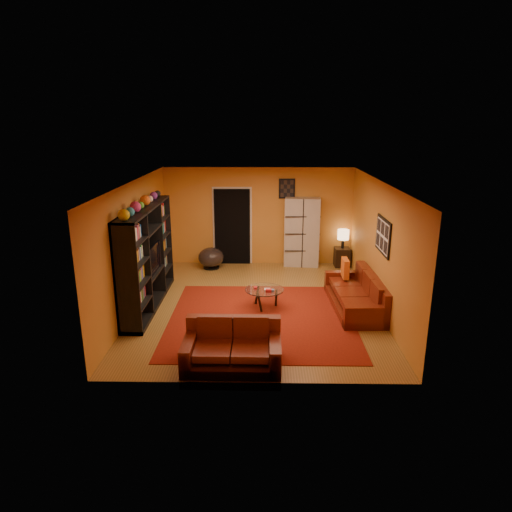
{
  "coord_description": "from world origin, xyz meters",
  "views": [
    {
      "loc": [
        0.13,
        -8.99,
        3.76
      ],
      "look_at": [
        -0.02,
        0.1,
        1.06
      ],
      "focal_mm": 32.0,
      "sensor_mm": 36.0,
      "label": 1
    }
  ],
  "objects_px": {
    "coffee_table": "(264,291)",
    "storage_cabinet": "(302,232)",
    "sofa": "(359,295)",
    "bowl_chair": "(211,257)",
    "side_table": "(342,257)",
    "entertainment_unit": "(147,257)",
    "table_lamp": "(343,235)",
    "tv": "(149,259)",
    "loveseat": "(232,347)"
  },
  "relations": [
    {
      "from": "coffee_table",
      "to": "table_lamp",
      "type": "xyz_separation_m",
      "value": [
        2.09,
        2.88,
        0.49
      ]
    },
    {
      "from": "entertainment_unit",
      "to": "side_table",
      "type": "xyz_separation_m",
      "value": [
        4.53,
        2.75,
        -0.8
      ]
    },
    {
      "from": "sofa",
      "to": "storage_cabinet",
      "type": "distance_m",
      "value": 3.14
    },
    {
      "from": "side_table",
      "to": "bowl_chair",
      "type": "bearing_deg",
      "value": -175.91
    },
    {
      "from": "entertainment_unit",
      "to": "table_lamp",
      "type": "relative_size",
      "value": 5.98
    },
    {
      "from": "entertainment_unit",
      "to": "sofa",
      "type": "distance_m",
      "value": 4.48
    },
    {
      "from": "tv",
      "to": "coffee_table",
      "type": "relative_size",
      "value": 1.23
    },
    {
      "from": "bowl_chair",
      "to": "entertainment_unit",
      "type": "bearing_deg",
      "value": -112.45
    },
    {
      "from": "storage_cabinet",
      "to": "bowl_chair",
      "type": "xyz_separation_m",
      "value": [
        -2.41,
        -0.3,
        -0.62
      ]
    },
    {
      "from": "sofa",
      "to": "coffee_table",
      "type": "distance_m",
      "value": 1.98
    },
    {
      "from": "storage_cabinet",
      "to": "table_lamp",
      "type": "relative_size",
      "value": 3.66
    },
    {
      "from": "entertainment_unit",
      "to": "side_table",
      "type": "bearing_deg",
      "value": 31.29
    },
    {
      "from": "sofa",
      "to": "side_table",
      "type": "relative_size",
      "value": 4.5
    },
    {
      "from": "tv",
      "to": "bowl_chair",
      "type": "height_order",
      "value": "tv"
    },
    {
      "from": "loveseat",
      "to": "coffee_table",
      "type": "xyz_separation_m",
      "value": [
        0.51,
        2.28,
        0.08
      ]
    },
    {
      "from": "coffee_table",
      "to": "storage_cabinet",
      "type": "height_order",
      "value": "storage_cabinet"
    },
    {
      "from": "entertainment_unit",
      "to": "storage_cabinet",
      "type": "height_order",
      "value": "entertainment_unit"
    },
    {
      "from": "table_lamp",
      "to": "loveseat",
      "type": "bearing_deg",
      "value": -116.74
    },
    {
      "from": "tv",
      "to": "sofa",
      "type": "bearing_deg",
      "value": -91.49
    },
    {
      "from": "sofa",
      "to": "bowl_chair",
      "type": "xyz_separation_m",
      "value": [
        -3.38,
        2.61,
        0.01
      ]
    },
    {
      "from": "sofa",
      "to": "side_table",
      "type": "bearing_deg",
      "value": 85.3
    },
    {
      "from": "tv",
      "to": "storage_cabinet",
      "type": "relative_size",
      "value": 0.54
    },
    {
      "from": "table_lamp",
      "to": "bowl_chair",
      "type": "bearing_deg",
      "value": -175.91
    },
    {
      "from": "bowl_chair",
      "to": "table_lamp",
      "type": "distance_m",
      "value": 3.55
    },
    {
      "from": "sofa",
      "to": "coffee_table",
      "type": "bearing_deg",
      "value": 178.14
    },
    {
      "from": "sofa",
      "to": "table_lamp",
      "type": "height_order",
      "value": "table_lamp"
    },
    {
      "from": "coffee_table",
      "to": "loveseat",
      "type": "bearing_deg",
      "value": -102.71
    },
    {
      "from": "loveseat",
      "to": "bowl_chair",
      "type": "relative_size",
      "value": 2.3
    },
    {
      "from": "coffee_table",
      "to": "sofa",
      "type": "bearing_deg",
      "value": 0.6
    },
    {
      "from": "sofa",
      "to": "entertainment_unit",
      "type": "bearing_deg",
      "value": 176.08
    },
    {
      "from": "coffee_table",
      "to": "storage_cabinet",
      "type": "xyz_separation_m",
      "value": [
        1.0,
        2.93,
        0.56
      ]
    },
    {
      "from": "entertainment_unit",
      "to": "tv",
      "type": "distance_m",
      "value": 0.07
    },
    {
      "from": "storage_cabinet",
      "to": "table_lamp",
      "type": "xyz_separation_m",
      "value": [
        1.09,
        -0.05,
        -0.06
      ]
    },
    {
      "from": "sofa",
      "to": "bowl_chair",
      "type": "distance_m",
      "value": 4.27
    },
    {
      "from": "entertainment_unit",
      "to": "loveseat",
      "type": "height_order",
      "value": "entertainment_unit"
    },
    {
      "from": "entertainment_unit",
      "to": "loveseat",
      "type": "xyz_separation_m",
      "value": [
        1.92,
        -2.42,
        -0.77
      ]
    },
    {
      "from": "bowl_chair",
      "to": "side_table",
      "type": "height_order",
      "value": "bowl_chair"
    },
    {
      "from": "entertainment_unit",
      "to": "side_table",
      "type": "height_order",
      "value": "entertainment_unit"
    },
    {
      "from": "entertainment_unit",
      "to": "sofa",
      "type": "height_order",
      "value": "entertainment_unit"
    },
    {
      "from": "loveseat",
      "to": "bowl_chair",
      "type": "distance_m",
      "value": 5.0
    },
    {
      "from": "bowl_chair",
      "to": "table_lamp",
      "type": "height_order",
      "value": "table_lamp"
    },
    {
      "from": "storage_cabinet",
      "to": "side_table",
      "type": "height_order",
      "value": "storage_cabinet"
    },
    {
      "from": "sofa",
      "to": "coffee_table",
      "type": "relative_size",
      "value": 2.79
    },
    {
      "from": "sofa",
      "to": "side_table",
      "type": "xyz_separation_m",
      "value": [
        0.11,
        2.86,
        -0.03
      ]
    },
    {
      "from": "coffee_table",
      "to": "storage_cabinet",
      "type": "distance_m",
      "value": 3.15
    },
    {
      "from": "tv",
      "to": "storage_cabinet",
      "type": "distance_m",
      "value": 4.4
    },
    {
      "from": "coffee_table",
      "to": "side_table",
      "type": "bearing_deg",
      "value": 54.1
    },
    {
      "from": "storage_cabinet",
      "to": "bowl_chair",
      "type": "relative_size",
      "value": 2.71
    },
    {
      "from": "tv",
      "to": "storage_cabinet",
      "type": "xyz_separation_m",
      "value": [
        3.39,
        2.8,
        -0.09
      ]
    },
    {
      "from": "sofa",
      "to": "loveseat",
      "type": "height_order",
      "value": "same"
    }
  ]
}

